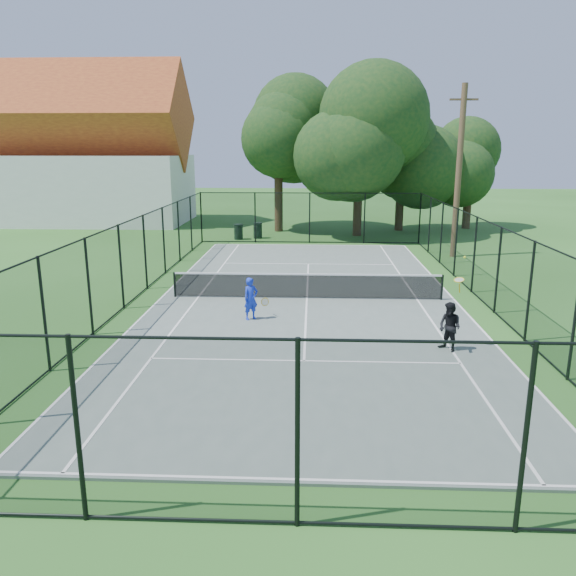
{
  "coord_description": "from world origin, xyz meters",
  "views": [
    {
      "loc": [
        0.19,
        -20.36,
        5.55
      ],
      "look_at": [
        -0.58,
        -3.0,
        1.2
      ],
      "focal_mm": 35.0,
      "sensor_mm": 36.0,
      "label": 1
    }
  ],
  "objects_px": {
    "trash_bin_right": "(258,230)",
    "utility_pole": "(459,172)",
    "player_blue": "(251,299)",
    "player_black": "(450,327)",
    "trash_bin_left": "(238,232)",
    "tennis_net": "(307,285)"
  },
  "relations": [
    {
      "from": "player_blue",
      "to": "player_black",
      "type": "distance_m",
      "value": 6.41
    },
    {
      "from": "trash_bin_right",
      "to": "player_black",
      "type": "xyz_separation_m",
      "value": [
        7.27,
        -20.07,
        0.26
      ]
    },
    {
      "from": "player_black",
      "to": "utility_pole",
      "type": "bearing_deg",
      "value": 76.13
    },
    {
      "from": "trash_bin_right",
      "to": "utility_pole",
      "type": "xyz_separation_m",
      "value": [
        10.83,
        -5.64,
        3.88
      ]
    },
    {
      "from": "trash_bin_right",
      "to": "utility_pole",
      "type": "height_order",
      "value": "utility_pole"
    },
    {
      "from": "utility_pole",
      "to": "tennis_net",
      "type": "bearing_deg",
      "value": -130.05
    },
    {
      "from": "player_blue",
      "to": "player_black",
      "type": "relative_size",
      "value": 0.54
    },
    {
      "from": "trash_bin_left",
      "to": "utility_pole",
      "type": "xyz_separation_m",
      "value": [
        11.99,
        -5.14,
        3.9
      ]
    },
    {
      "from": "tennis_net",
      "to": "trash_bin_right",
      "type": "distance_m",
      "value": 15.0
    },
    {
      "from": "trash_bin_left",
      "to": "trash_bin_right",
      "type": "relative_size",
      "value": 0.96
    },
    {
      "from": "trash_bin_right",
      "to": "player_black",
      "type": "bearing_deg",
      "value": -70.1
    },
    {
      "from": "utility_pole",
      "to": "player_blue",
      "type": "relative_size",
      "value": 6.2
    },
    {
      "from": "tennis_net",
      "to": "trash_bin_left",
      "type": "bearing_deg",
      "value": 107.38
    },
    {
      "from": "tennis_net",
      "to": "utility_pole",
      "type": "bearing_deg",
      "value": 49.95
    },
    {
      "from": "utility_pole",
      "to": "player_blue",
      "type": "bearing_deg",
      "value": -128.66
    },
    {
      "from": "trash_bin_right",
      "to": "player_blue",
      "type": "height_order",
      "value": "player_blue"
    },
    {
      "from": "tennis_net",
      "to": "utility_pole",
      "type": "distance_m",
      "value": 12.36
    },
    {
      "from": "tennis_net",
      "to": "utility_pole",
      "type": "relative_size",
      "value": 1.17
    },
    {
      "from": "trash_bin_right",
      "to": "player_blue",
      "type": "bearing_deg",
      "value": -85.19
    },
    {
      "from": "tennis_net",
      "to": "player_black",
      "type": "xyz_separation_m",
      "value": [
        4.0,
        -5.44,
        0.18
      ]
    },
    {
      "from": "trash_bin_right",
      "to": "utility_pole",
      "type": "relative_size",
      "value": 0.11
    },
    {
      "from": "tennis_net",
      "to": "player_black",
      "type": "relative_size",
      "value": 3.88
    }
  ]
}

